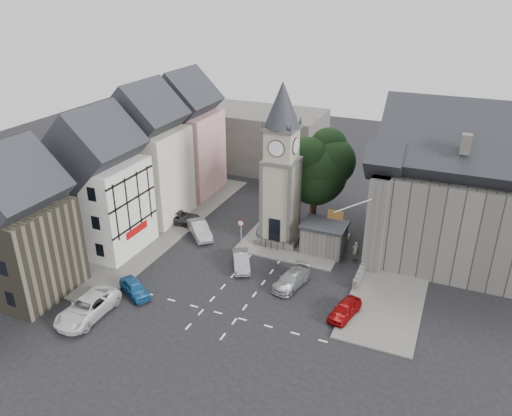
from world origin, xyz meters
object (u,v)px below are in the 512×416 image
at_px(clock_tower, 281,166).
at_px(car_east_red, 345,310).
at_px(car_west_blue, 135,288).
at_px(stone_shelter, 324,238).
at_px(pedestrian, 356,250).

xyz_separation_m(clock_tower, car_east_red, (9.30, -9.91, -7.48)).
height_order(clock_tower, car_west_blue, clock_tower).
bearing_deg(clock_tower, car_east_red, -46.84).
xyz_separation_m(stone_shelter, pedestrian, (3.20, -0.06, -0.66)).
relative_size(car_west_blue, pedestrian, 2.13).
xyz_separation_m(clock_tower, car_west_blue, (-7.86, -13.99, -7.48)).
relative_size(clock_tower, pedestrian, 9.16).
relative_size(car_west_blue, car_east_red, 1.00).
relative_size(stone_shelter, car_west_blue, 1.14).
xyz_separation_m(stone_shelter, car_west_blue, (-12.66, -13.50, -0.91)).
bearing_deg(car_west_blue, stone_shelter, -13.41).
distance_m(stone_shelter, pedestrian, 3.27).
xyz_separation_m(car_east_red, pedestrian, (-1.30, 9.36, 0.24)).
distance_m(clock_tower, car_east_red, 15.51).
height_order(car_west_blue, pedestrian, pedestrian).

